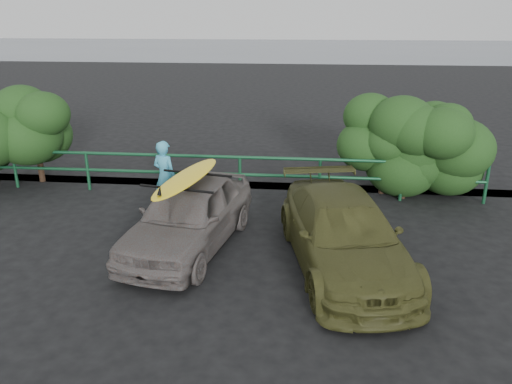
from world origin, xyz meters
TOP-DOWN VIEW (x-y plane):
  - ground at (0.00, 0.00)m, footprint 80.00×80.00m
  - ocean at (0.00, 60.00)m, footprint 200.00×200.00m
  - guardrail at (0.00, 5.00)m, footprint 14.00×0.08m
  - shrub_left at (-4.80, 5.40)m, footprint 3.20×2.40m
  - shrub_right at (5.00, 5.50)m, footprint 3.20×2.40m
  - sedan at (0.40, 1.94)m, footprint 2.33×4.22m
  - olive_vehicle at (3.36, 1.42)m, footprint 2.69×4.75m
  - man at (-0.57, 3.75)m, footprint 0.73×0.63m
  - roof_rack at (0.40, 1.94)m, footprint 1.62×1.28m
  - surfboard at (0.40, 1.94)m, footprint 1.06×2.75m

SIDE VIEW (x-z plane):
  - ground at x=0.00m, z-range 0.00..0.00m
  - ocean at x=0.00m, z-range 0.00..0.00m
  - guardrail at x=0.00m, z-range 0.00..1.04m
  - olive_vehicle at x=3.36m, z-range 0.00..1.30m
  - sedan at x=0.40m, z-range 0.00..1.36m
  - man at x=-0.57m, z-range 0.00..1.69m
  - shrub_right at x=5.00m, z-range 0.00..2.25m
  - shrub_left at x=-4.80m, z-range 0.00..2.49m
  - roof_rack at x=0.40m, z-range 1.36..1.41m
  - surfboard at x=0.40m, z-range 1.41..1.49m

